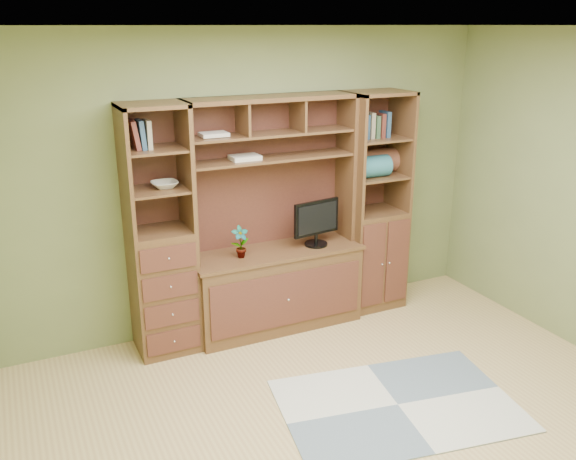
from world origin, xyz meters
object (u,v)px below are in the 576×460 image
center_hutch (276,218)px  monitor (316,215)px  right_tower (374,203)px  left_tower (160,233)px

center_hutch → monitor: center_hutch is taller
center_hutch → right_tower: bearing=2.2°
left_tower → monitor: bearing=-3.1°
center_hutch → right_tower: same height
left_tower → monitor: left_tower is taller
center_hutch → monitor: 0.38m
left_tower → monitor: (1.38, -0.07, -0.01)m
monitor → left_tower: bearing=168.1°
left_tower → center_hutch: bearing=-2.3°
center_hutch → left_tower: same height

